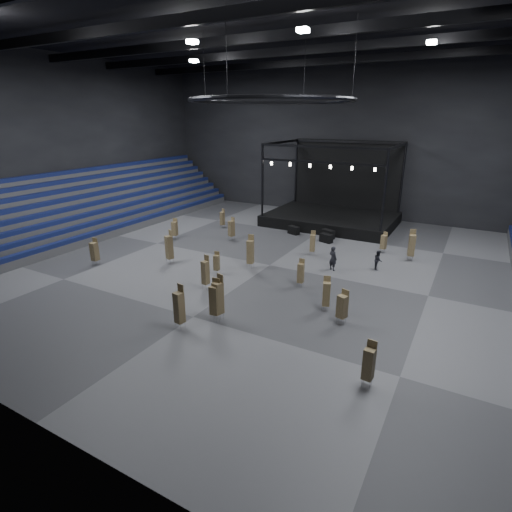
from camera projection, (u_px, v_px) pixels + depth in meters
The scene contains 32 objects.
floor at pixel (270, 265), 33.68m from camera, with size 50.00×50.00×0.00m, color #515154.
ceiling at pixel (273, 23), 27.69m from camera, with size 50.00×42.00×0.20m, color black.
wall_back at pixel (351, 141), 47.99m from camera, with size 50.00×0.20×18.00m, color black.
wall_left at pixel (61, 145), 42.16m from camera, with size 0.20×42.00×18.00m, color black.
bleachers_left at pixel (84, 214), 43.63m from camera, with size 7.20×40.00×6.40m.
stage at pixel (334, 211), 46.58m from camera, with size 14.00×10.00×9.20m.
truss_ring at pixel (272, 100), 29.36m from camera, with size 12.30×12.30×5.15m.
roof_girders at pixel (273, 36), 27.96m from camera, with size 49.00×30.35×0.70m.
floodlights at pixel (244, 36), 24.86m from camera, with size 28.60×16.60×0.25m.
flight_case_left at pixel (294, 230), 42.44m from camera, with size 1.24×0.62×0.83m, color black.
flight_case_mid at pixel (326, 238), 39.64m from camera, with size 1.27×0.64×0.85m, color black.
flight_case_right at pixel (328, 234), 40.92m from camera, with size 1.34×0.67×0.90m, color black.
chair_stack_0 at pixel (232, 228), 40.13m from camera, with size 0.65×0.65×2.34m.
chair_stack_1 at pixel (215, 299), 24.18m from camera, with size 0.57×0.57×2.74m.
chair_stack_2 at pixel (175, 228), 40.40m from camera, with size 0.58×0.58×2.15m.
chair_stack_3 at pixel (326, 293), 25.46m from camera, with size 0.60×0.60×2.35m.
chair_stack_4 at pixel (384, 242), 36.45m from camera, with size 0.56×0.56×1.96m.
chair_stack_5 at pixel (222, 218), 44.55m from camera, with size 0.49×0.49×2.15m.
chair_stack_6 at pixel (301, 273), 29.09m from camera, with size 0.46×0.46×2.16m.
chair_stack_7 at pixel (218, 297), 24.23m from camera, with size 0.67×0.67×2.97m.
chair_stack_8 at pixel (412, 245), 34.37m from camera, with size 0.64×0.64×2.76m.
chair_stack_9 at pixel (179, 307), 23.24m from camera, with size 0.57×0.57×2.79m.
chair_stack_10 at pixel (250, 251), 32.61m from camera, with size 0.60×0.60×2.84m.
chair_stack_11 at pixel (169, 247), 33.65m from camera, with size 0.67×0.67×2.92m.
chair_stack_12 at pixel (94, 251), 33.32m from camera, with size 0.56×0.56×2.35m.
chair_stack_13 at pixel (217, 262), 31.48m from camera, with size 0.52×0.52×1.86m.
chair_stack_14 at pixel (369, 363), 18.27m from camera, with size 0.52×0.52×2.35m.
chair_stack_15 at pixel (342, 306), 23.86m from camera, with size 0.66×0.66×2.19m.
chair_stack_16 at pixel (313, 243), 35.79m from camera, with size 0.51×0.51×2.25m.
chair_stack_17 at pixel (205, 272), 28.71m from camera, with size 0.52×0.52×2.55m.
man_center at pixel (333, 258), 32.29m from camera, with size 0.74×0.48×2.02m, color black.
crew_member at pixel (378, 260), 32.57m from camera, with size 0.77×0.60×1.59m, color black.
Camera 1 is at (14.31, -28.09, 11.94)m, focal length 28.00 mm.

